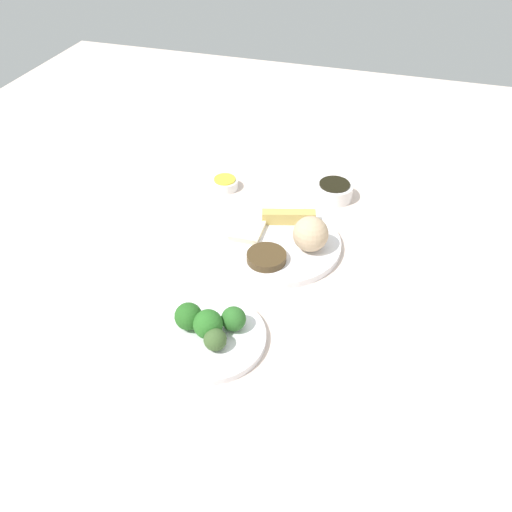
% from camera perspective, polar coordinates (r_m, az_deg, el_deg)
% --- Properties ---
extents(tabletop, '(2.20, 2.20, 0.02)m').
position_cam_1_polar(tabletop, '(1.15, 0.22, 0.53)').
color(tabletop, beige).
rests_on(tabletop, ground).
extents(main_plate, '(0.27, 0.27, 0.02)m').
position_cam_1_polar(main_plate, '(1.14, 2.37, 1.38)').
color(main_plate, white).
rests_on(main_plate, tabletop).
extents(rice_scoop, '(0.08, 0.08, 0.08)m').
position_cam_1_polar(rice_scoop, '(1.10, 5.93, 2.40)').
color(rice_scoop, tan).
rests_on(rice_scoop, main_plate).
extents(spring_roll, '(0.06, 0.12, 0.03)m').
position_cam_1_polar(spring_roll, '(1.18, 3.55, 4.23)').
color(spring_roll, tan).
rests_on(spring_roll, main_plate).
extents(crab_rangoon_wonton, '(0.08, 0.07, 0.01)m').
position_cam_1_polar(crab_rangoon_wonton, '(1.15, -0.93, 2.74)').
color(crab_rangoon_wonton, beige).
rests_on(crab_rangoon_wonton, main_plate).
extents(stir_fry_heap, '(0.08, 0.08, 0.02)m').
position_cam_1_polar(stir_fry_heap, '(1.08, 1.14, -0.13)').
color(stir_fry_heap, '#46341C').
rests_on(stir_fry_heap, main_plate).
extents(broccoli_plate, '(0.20, 0.20, 0.01)m').
position_cam_1_polar(broccoli_plate, '(0.95, -4.99, -8.74)').
color(broccoli_plate, white).
rests_on(broccoli_plate, tabletop).
extents(broccoli_floret_0, '(0.04, 0.04, 0.04)m').
position_cam_1_polar(broccoli_floret_0, '(0.94, -2.45, -6.81)').
color(broccoli_floret_0, '#2B6625').
rests_on(broccoli_floret_0, broccoli_plate).
extents(broccoli_floret_1, '(0.05, 0.05, 0.05)m').
position_cam_1_polar(broccoli_floret_1, '(0.93, -5.22, -7.36)').
color(broccoli_floret_1, '#296923').
rests_on(broccoli_floret_1, broccoli_plate).
extents(broccoli_floret_2, '(0.05, 0.05, 0.05)m').
position_cam_1_polar(broccoli_floret_2, '(0.95, -7.33, -6.50)').
color(broccoli_floret_2, '#255F1F').
rests_on(broccoli_floret_2, broccoli_plate).
extents(broccoli_floret_3, '(0.04, 0.04, 0.04)m').
position_cam_1_polar(broccoli_floret_3, '(0.91, -4.45, -9.01)').
color(broccoli_floret_3, '#3C582B').
rests_on(broccoli_floret_3, broccoli_plate).
extents(soy_sauce_bowl, '(0.09, 0.09, 0.04)m').
position_cam_1_polar(soy_sauce_bowl, '(1.30, 8.43, 6.93)').
color(soy_sauce_bowl, white).
rests_on(soy_sauce_bowl, tabletop).
extents(soy_sauce_bowl_liquid, '(0.07, 0.07, 0.00)m').
position_cam_1_polar(soy_sauce_bowl_liquid, '(1.29, 8.51, 7.70)').
color(soy_sauce_bowl_liquid, black).
rests_on(soy_sauce_bowl_liquid, soy_sauce_bowl).
extents(sauce_ramekin_hot_mustard, '(0.07, 0.07, 0.02)m').
position_cam_1_polar(sauce_ramekin_hot_mustard, '(1.33, -3.38, 7.79)').
color(sauce_ramekin_hot_mustard, white).
rests_on(sauce_ramekin_hot_mustard, tabletop).
extents(sauce_ramekin_hot_mustard_liquid, '(0.05, 0.05, 0.00)m').
position_cam_1_polar(sauce_ramekin_hot_mustard_liquid, '(1.33, -3.41, 8.29)').
color(sauce_ramekin_hot_mustard_liquid, yellow).
rests_on(sauce_ramekin_hot_mustard_liquid, sauce_ramekin_hot_mustard).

